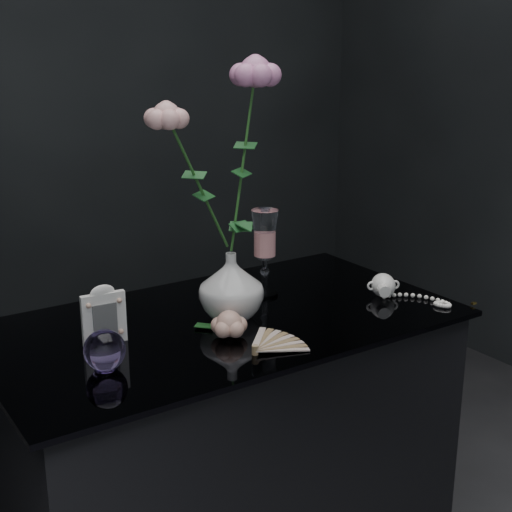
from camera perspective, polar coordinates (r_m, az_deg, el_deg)
table at (r=1.79m, az=-2.40°, el=-16.43°), size 1.05×0.58×0.76m
vase at (r=1.59m, az=-1.99°, el=-2.41°), size 0.19×0.19×0.15m
wine_glass at (r=1.73m, az=0.71°, el=0.23°), size 0.07×0.07×0.21m
picture_frame at (r=1.49m, az=-12.09°, el=-4.60°), size 0.10×0.08×0.13m
paperweight at (r=1.39m, az=-12.02°, el=-7.37°), size 0.10×0.10×0.08m
paper_fan at (r=1.43m, az=-0.07°, el=-7.46°), size 0.22×0.18×0.02m
loose_rose at (r=1.51m, az=-2.17°, el=-5.46°), size 0.16×0.19×0.06m
pearl_jar at (r=1.77m, az=10.15°, el=-2.24°), size 0.27×0.28×0.06m
roses at (r=1.52m, az=-2.61°, el=8.01°), size 0.32×0.13×0.48m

